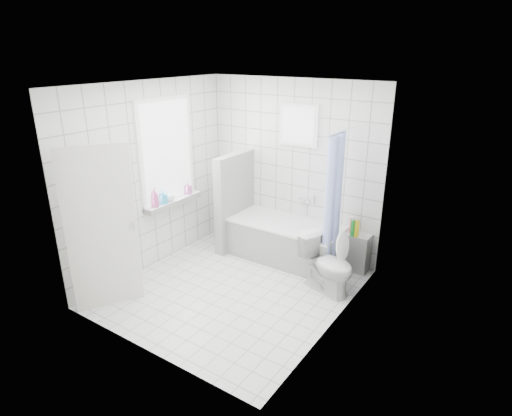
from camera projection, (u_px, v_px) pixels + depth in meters
The scene contains 19 objects.
ground at pixel (234, 288), 5.65m from camera, with size 3.00×3.00×0.00m, color white.
ceiling at pixel (230, 85), 4.74m from camera, with size 3.00×3.00×0.00m, color white.
wall_back at pixel (292, 168), 6.36m from camera, with size 2.80×0.02×2.60m, color white.
wall_front at pixel (137, 238), 4.03m from camera, with size 2.80×0.02×2.60m, color white.
wall_left at pixel (151, 177), 5.92m from camera, with size 0.02×3.00×2.60m, color white.
wall_right at pixel (339, 219), 4.47m from camera, with size 0.02×3.00×2.60m, color white.
window_left at pixel (167, 152), 6.03m from camera, with size 0.01×0.90×1.40m, color white.
window_back at pixel (298, 125), 6.05m from camera, with size 0.50×0.01×0.50m, color white.
window_sill at pixel (173, 202), 6.27m from camera, with size 0.18×1.02×0.08m, color white.
door at pixel (102, 230), 4.97m from camera, with size 0.04×0.80×2.00m, color silver.
bathtub at pixel (286, 241), 6.36m from camera, with size 1.66×0.77×0.58m.
partition_wall at pixel (235, 201), 6.62m from camera, with size 0.15×0.85×1.50m, color white.
tiled_ledge at pixel (355, 252), 6.05m from camera, with size 0.40×0.24×0.55m, color white.
toilet at pixel (328, 264), 5.49m from camera, with size 0.42×0.74×0.75m, color white.
curtain_rod at pixel (342, 132), 5.33m from camera, with size 0.02×0.02×0.80m, color silver.
shower_curtain at pixel (333, 202), 5.55m from camera, with size 0.14×0.48×1.78m, color #546DF7, non-canonical shape.
tub_faucet at pixel (304, 200), 6.37m from camera, with size 0.18×0.06×0.06m, color silver.
sill_bottles at pixel (167, 195), 6.11m from camera, with size 0.16×0.79×0.28m.
ledge_bottles at pixel (354, 227), 5.88m from camera, with size 0.17×0.16×0.25m.
Camera 1 is at (2.98, -3.92, 2.99)m, focal length 30.00 mm.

